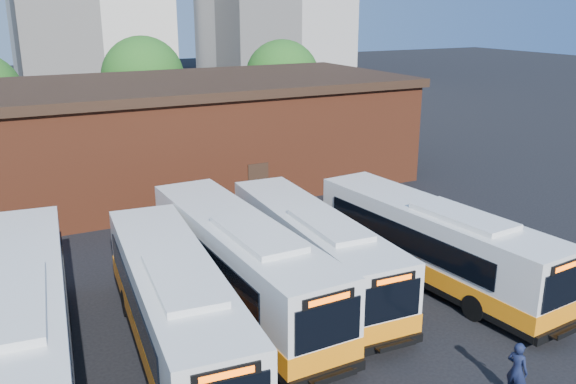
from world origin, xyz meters
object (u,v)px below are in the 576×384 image
bus_west (175,311)px  transit_worker (517,370)px  bus_east (433,246)px  bus_mideast (312,253)px  bus_farwest (17,340)px  bus_midwest (240,266)px

bus_west → transit_worker: bearing=-35.1°
bus_east → transit_worker: bearing=-117.8°
bus_mideast → bus_east: bearing=-17.6°
bus_farwest → transit_worker: 14.00m
bus_west → bus_midwest: bearing=39.5°
bus_mideast → bus_farwest: bearing=-165.4°
bus_west → bus_mideast: bearing=25.1°
bus_midwest → bus_mideast: size_ratio=1.08×
bus_west → bus_east: size_ratio=1.01×
bus_west → transit_worker: (7.80, -6.58, -0.63)m
bus_east → transit_worker: (-2.92, -7.16, -0.61)m
bus_mideast → transit_worker: size_ratio=6.76×
bus_farwest → bus_west: 4.54m
bus_farwest → bus_midwest: bus_farwest is taller
bus_farwest → bus_west: bearing=5.9°
bus_east → bus_mideast: bearing=154.2°
bus_east → transit_worker: size_ratio=7.03×
bus_farwest → bus_mideast: size_ratio=1.18×
bus_west → bus_east: 10.74m
bus_farwest → bus_midwest: bearing=21.5°
bus_midwest → transit_worker: (4.69, -8.71, -0.68)m
bus_farwest → transit_worker: size_ratio=7.96×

